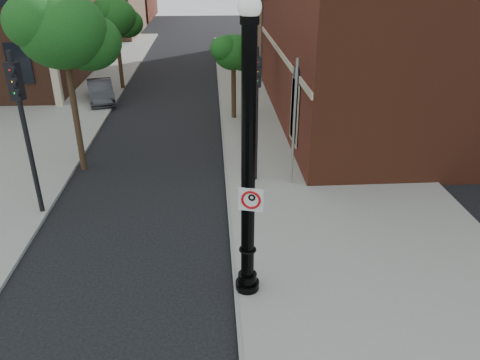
{
  "coord_description": "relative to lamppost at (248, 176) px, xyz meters",
  "views": [
    {
      "loc": [
        1.57,
        -9.25,
        7.87
      ],
      "look_at": [
        2.27,
        2.0,
        2.39
      ],
      "focal_mm": 35.0,
      "sensor_mm": 36.0,
      "label": 1
    }
  ],
  "objects": [
    {
      "name": "lamppost",
      "position": [
        0.0,
        0.0,
        0.0
      ],
      "size": [
        0.61,
        0.61,
        7.18
      ],
      "color": "black",
      "rests_on": "ground"
    },
    {
      "name": "ground",
      "position": [
        -2.35,
        -0.32,
        -3.31
      ],
      "size": [
        120.0,
        120.0,
        0.0
      ],
      "primitive_type": "plane",
      "color": "black",
      "rests_on": "ground"
    },
    {
      "name": "street_tree_b",
      "position": [
        -6.42,
        20.39,
        1.02
      ],
      "size": [
        3.05,
        2.76,
        5.5
      ],
      "color": "black",
      "rests_on": "ground"
    },
    {
      "name": "street_tree_a",
      "position": [
        -5.98,
        8.07,
        2.02
      ],
      "size": [
        3.75,
        3.39,
        6.75
      ],
      "color": "black",
      "rests_on": "ground"
    },
    {
      "name": "sidewalk_right",
      "position": [
        3.65,
        9.68,
        -3.25
      ],
      "size": [
        8.0,
        60.0,
        0.12
      ],
      "primitive_type": "cube",
      "color": "gray",
      "rests_on": "ground"
    },
    {
      "name": "traffic_signal_left",
      "position": [
        -6.54,
        4.41,
        0.31
      ],
      "size": [
        0.4,
        0.47,
        5.38
      ],
      "rotation": [
        0.0,
        0.0,
        -0.24
      ],
      "color": "black",
      "rests_on": "ground"
    },
    {
      "name": "traffic_signal_right",
      "position": [
        0.79,
        6.42,
        0.09
      ],
      "size": [
        0.36,
        0.43,
        5.05
      ],
      "rotation": [
        0.0,
        0.0,
        -0.18
      ],
      "color": "black",
      "rests_on": "ground"
    },
    {
      "name": "utility_pole",
      "position": [
        2.11,
        6.04,
        -0.95
      ],
      "size": [
        0.09,
        0.09,
        4.74
      ],
      "primitive_type": "cylinder",
      "color": "#999999",
      "rests_on": "ground"
    },
    {
      "name": "curb_edge",
      "position": [
        -0.3,
        9.68,
        -3.24
      ],
      "size": [
        0.1,
        60.0,
        0.14
      ],
      "primitive_type": "cube",
      "color": "gray",
      "rests_on": "ground"
    },
    {
      "name": "no_parking_sign",
      "position": [
        0.05,
        -0.18,
        -0.52
      ],
      "size": [
        0.57,
        0.18,
        0.58
      ],
      "rotation": [
        0.0,
        0.0,
        -0.26
      ],
      "color": "white",
      "rests_on": "ground"
    },
    {
      "name": "street_tree_c",
      "position": [
        0.38,
        13.97,
        0.09
      ],
      "size": [
        2.4,
        2.17,
        4.32
      ],
      "color": "black",
      "rests_on": "ground"
    },
    {
      "name": "parked_car",
      "position": [
        -7.23,
        17.55,
        -2.67
      ],
      "size": [
        2.33,
        4.11,
        1.28
      ],
      "primitive_type": "imported",
      "rotation": [
        0.0,
        0.0,
        0.27
      ],
      "color": "#2B2B30",
      "rests_on": "ground"
    },
    {
      "name": "sidewalk_left",
      "position": [
        -11.35,
        17.68,
        -3.25
      ],
      "size": [
        10.0,
        50.0,
        0.12
      ],
      "primitive_type": "cube",
      "color": "gray",
      "rests_on": "ground"
    }
  ]
}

